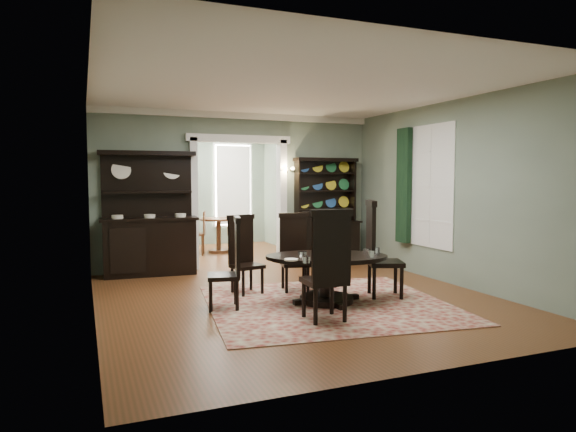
# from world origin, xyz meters

# --- Properties ---
(room) EXTENTS (5.51, 6.01, 3.01)m
(room) POSITION_xyz_m (0.00, 0.04, 1.58)
(room) COLOR brown
(room) RESTS_ON ground
(parlor) EXTENTS (3.51, 3.50, 3.01)m
(parlor) POSITION_xyz_m (0.00, 5.53, 1.52)
(parlor) COLOR brown
(parlor) RESTS_ON ground
(doorway_trim) EXTENTS (2.08, 0.25, 2.57)m
(doorway_trim) POSITION_xyz_m (0.00, 3.00, 1.62)
(doorway_trim) COLOR white
(doorway_trim) RESTS_ON floor
(right_window) EXTENTS (0.15, 1.47, 2.12)m
(right_window) POSITION_xyz_m (2.69, 0.93, 1.60)
(right_window) COLOR white
(right_window) RESTS_ON wall_right
(wall_sconce) EXTENTS (0.27, 0.21, 0.21)m
(wall_sconce) POSITION_xyz_m (0.95, 2.85, 1.89)
(wall_sconce) COLOR gold
(wall_sconce) RESTS_ON back_wall_right
(rug) EXTENTS (3.58, 3.45, 0.01)m
(rug) POSITION_xyz_m (0.26, -0.43, 0.01)
(rug) COLOR maroon
(rug) RESTS_ON floor
(dining_table) EXTENTS (2.00, 2.00, 0.67)m
(dining_table) POSITION_xyz_m (0.28, -0.34, 0.47)
(dining_table) COLOR black
(dining_table) RESTS_ON rug
(centerpiece) EXTENTS (1.42, 0.92, 0.23)m
(centerpiece) POSITION_xyz_m (0.31, -0.42, 0.74)
(centerpiece) COLOR white
(centerpiece) RESTS_ON dining_table
(chair_far_left) EXTENTS (0.52, 0.50, 1.19)m
(chair_far_left) POSITION_xyz_m (-0.61, 0.70, 0.62)
(chair_far_left) COLOR black
(chair_far_left) RESTS_ON rug
(chair_far_mid) EXTENTS (0.52, 0.50, 1.20)m
(chair_far_mid) POSITION_xyz_m (0.18, 0.61, 0.63)
(chair_far_mid) COLOR black
(chair_far_mid) RESTS_ON rug
(chair_far_right) EXTENTS (0.53, 0.51, 1.21)m
(chair_far_right) POSITION_xyz_m (0.60, 0.68, 0.63)
(chair_far_right) COLOR black
(chair_far_right) RESTS_ON rug
(chair_end_left) EXTENTS (0.52, 0.54, 1.23)m
(chair_end_left) POSITION_xyz_m (-1.04, -0.15, 0.65)
(chair_end_left) COLOR black
(chair_end_left) RESTS_ON rug
(chair_end_right) EXTENTS (0.65, 0.67, 1.42)m
(chair_end_right) POSITION_xyz_m (1.12, -0.30, 0.75)
(chair_end_right) COLOR black
(chair_end_right) RESTS_ON rug
(chair_near) EXTENTS (0.53, 0.50, 1.38)m
(chair_near) POSITION_xyz_m (-0.14, -1.25, 0.72)
(chair_near) COLOR black
(chair_near) RESTS_ON rug
(sideboard) EXTENTS (1.71, 0.67, 2.22)m
(sideboard) POSITION_xyz_m (-1.75, 2.74, 0.78)
(sideboard) COLOR black
(sideboard) RESTS_ON floor
(welsh_dresser) EXTENTS (1.40, 0.57, 2.15)m
(welsh_dresser) POSITION_xyz_m (1.80, 2.77, 0.78)
(welsh_dresser) COLOR black
(welsh_dresser) RESTS_ON floor
(parlor_table) EXTENTS (0.87, 0.87, 0.81)m
(parlor_table) POSITION_xyz_m (0.07, 4.94, 0.53)
(parlor_table) COLOR #512917
(parlor_table) RESTS_ON parlor_floor
(parlor_chair_left) EXTENTS (0.46, 0.45, 0.99)m
(parlor_chair_left) POSITION_xyz_m (-0.42, 4.73, 0.53)
(parlor_chair_left) COLOR #512917
(parlor_chair_left) RESTS_ON parlor_floor
(parlor_chair_right) EXTENTS (0.39, 0.38, 0.84)m
(parlor_chair_right) POSITION_xyz_m (0.41, 4.73, 0.45)
(parlor_chair_right) COLOR #512917
(parlor_chair_right) RESTS_ON parlor_floor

